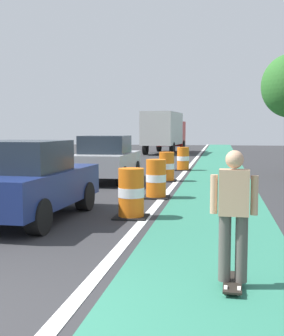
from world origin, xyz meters
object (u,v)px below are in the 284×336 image
(traffic_barrel_mid, at_px, (156,179))
(traffic_barrel_front, at_px, (131,194))
(parked_sedan_second, at_px, (107,159))
(traffic_barrel_back, at_px, (167,167))
(skateboarder_on_lane, at_px, (234,214))
(parked_sedan_nearest, at_px, (27,181))
(delivery_truck_down_block, at_px, (165,130))
(traffic_barrel_far, at_px, (183,159))

(traffic_barrel_mid, bearing_deg, traffic_barrel_front, -92.57)
(parked_sedan_second, relative_size, traffic_barrel_back, 3.78)
(skateboarder_on_lane, height_order, parked_sedan_second, parked_sedan_second)
(traffic_barrel_back, bearing_deg, parked_sedan_nearest, -105.39)
(parked_sedan_nearest, xyz_separation_m, traffic_barrel_mid, (2.27, 3.50, -0.30))
(delivery_truck_down_block, bearing_deg, parked_sedan_nearest, -89.17)
(parked_sedan_second, bearing_deg, delivery_truck_down_block, 90.86)
(parked_sedan_second, height_order, traffic_barrel_mid, parked_sedan_second)
(parked_sedan_nearest, distance_m, traffic_barrel_far, 12.24)
(traffic_barrel_mid, bearing_deg, parked_sedan_second, 123.72)
(traffic_barrel_far, bearing_deg, traffic_barrel_mid, -90.30)
(delivery_truck_down_block, bearing_deg, traffic_barrel_front, -84.43)
(parked_sedan_second, xyz_separation_m, delivery_truck_down_block, (-0.29, 19.41, 1.01))
(parked_sedan_second, bearing_deg, skateboarder_on_lane, -67.52)
(skateboarder_on_lane, distance_m, traffic_barrel_mid, 7.16)
(parked_sedan_second, height_order, traffic_barrel_front, parked_sedan_second)
(traffic_barrel_back, xyz_separation_m, traffic_barrel_far, (0.23, 4.47, 0.00))
(traffic_barrel_mid, xyz_separation_m, delivery_truck_down_block, (-2.65, 22.94, 1.31))
(skateboarder_on_lane, distance_m, parked_sedan_second, 11.26)
(delivery_truck_down_block, bearing_deg, traffic_barrel_back, -82.58)
(parked_sedan_second, relative_size, delivery_truck_down_block, 0.53)
(skateboarder_on_lane, xyz_separation_m, traffic_barrel_front, (-2.08, 3.99, -0.38))
(traffic_barrel_front, relative_size, delivery_truck_down_block, 0.14)
(traffic_barrel_front, bearing_deg, traffic_barrel_far, 89.12)
(skateboarder_on_lane, relative_size, traffic_barrel_mid, 1.55)
(parked_sedan_nearest, bearing_deg, traffic_barrel_mid, 57.10)
(parked_sedan_nearest, relative_size, parked_sedan_second, 1.01)
(traffic_barrel_back, distance_m, traffic_barrel_far, 4.47)
(traffic_barrel_back, height_order, delivery_truck_down_block, delivery_truck_down_block)
(skateboarder_on_lane, height_order, parked_sedan_nearest, parked_sedan_nearest)
(skateboarder_on_lane, bearing_deg, parked_sedan_nearest, 141.31)
(parked_sedan_second, relative_size, traffic_barrel_front, 3.78)
(parked_sedan_nearest, xyz_separation_m, traffic_barrel_far, (2.31, 12.01, -0.30))
(traffic_barrel_front, bearing_deg, parked_sedan_nearest, -163.85)
(traffic_barrel_back, bearing_deg, traffic_barrel_front, -89.51)
(parked_sedan_nearest, height_order, traffic_barrel_front, parked_sedan_nearest)
(skateboarder_on_lane, relative_size, delivery_truck_down_block, 0.22)
(skateboarder_on_lane, distance_m, parked_sedan_nearest, 5.40)
(skateboarder_on_lane, distance_m, delivery_truck_down_block, 30.18)
(skateboarder_on_lane, bearing_deg, traffic_barrel_far, 97.05)
(parked_sedan_nearest, relative_size, traffic_barrel_mid, 3.82)
(parked_sedan_nearest, relative_size, traffic_barrel_back, 3.82)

